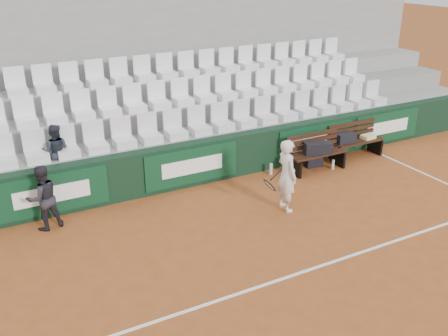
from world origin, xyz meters
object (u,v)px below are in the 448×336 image
(sports_bag_left, at_px, (318,148))
(ball_kid, at_px, (43,198))
(sports_bag_ground, at_px, (313,161))
(tennis_player, at_px, (287,175))
(sports_bag_right, at_px, (346,138))
(water_bottle_near, at_px, (271,169))
(bench_right, at_px, (356,149))
(water_bottle_far, at_px, (333,164))
(spectator_c, at_px, (53,131))
(bench_left, at_px, (317,161))

(sports_bag_left, relative_size, ball_kid, 0.50)
(sports_bag_left, relative_size, sports_bag_ground, 1.56)
(ball_kid, bearing_deg, tennis_player, 148.99)
(tennis_player, bearing_deg, sports_bag_right, 28.42)
(sports_bag_left, xyz_separation_m, sports_bag_right, (1.10, 0.28, -0.02))
(sports_bag_right, distance_m, water_bottle_near, 2.23)
(bench_right, xyz_separation_m, water_bottle_near, (-2.53, 0.09, -0.09))
(sports_bag_right, bearing_deg, water_bottle_far, -150.39)
(sports_bag_left, relative_size, tennis_player, 0.43)
(sports_bag_right, bearing_deg, water_bottle_near, 178.55)
(water_bottle_near, relative_size, spectator_c, 0.24)
(bench_left, height_order, tennis_player, tennis_player)
(bench_right, distance_m, ball_kid, 7.70)
(ball_kid, bearing_deg, sports_bag_right, 167.98)
(sports_bag_left, distance_m, ball_kid, 6.24)
(sports_bag_left, height_order, sports_bag_right, sports_bag_left)
(sports_bag_left, relative_size, water_bottle_far, 2.71)
(water_bottle_far, relative_size, spectator_c, 0.21)
(tennis_player, bearing_deg, water_bottle_far, 28.06)
(water_bottle_far, relative_size, tennis_player, 0.16)
(bench_left, height_order, sports_bag_left, sports_bag_left)
(water_bottle_near, height_order, water_bottle_far, water_bottle_near)
(sports_bag_right, height_order, tennis_player, tennis_player)
(sports_bag_left, distance_m, tennis_player, 2.20)
(bench_left, xyz_separation_m, spectator_c, (-5.79, 1.19, 1.35))
(sports_bag_right, height_order, water_bottle_far, sports_bag_right)
(water_bottle_far, bearing_deg, sports_bag_right, 29.61)
(spectator_c, bearing_deg, sports_bag_ground, -167.36)
(sports_bag_right, bearing_deg, sports_bag_left, -165.73)
(tennis_player, xyz_separation_m, ball_kid, (-4.45, 1.48, -0.11))
(bench_left, bearing_deg, ball_kid, 178.50)
(bench_left, bearing_deg, sports_bag_right, 12.87)
(water_bottle_far, bearing_deg, ball_kid, 177.39)
(water_bottle_far, height_order, spectator_c, spectator_c)
(sports_bag_ground, xyz_separation_m, ball_kid, (-6.35, -0.06, 0.52))
(water_bottle_near, bearing_deg, spectator_c, 169.17)
(water_bottle_far, height_order, ball_kid, ball_kid)
(sports_bag_ground, bearing_deg, ball_kid, -179.42)
(ball_kid, bearing_deg, water_bottle_near, 168.85)
(water_bottle_far, xyz_separation_m, ball_kid, (-6.66, 0.30, 0.52))
(sports_bag_right, height_order, ball_kid, ball_kid)
(ball_kid, bearing_deg, bench_left, 165.88)
(sports_bag_right, bearing_deg, ball_kid, -179.40)
(sports_bag_left, xyz_separation_m, water_bottle_near, (-1.09, 0.33, -0.45))
(sports_bag_left, height_order, sports_bag_ground, sports_bag_left)
(sports_bag_left, height_order, spectator_c, spectator_c)
(sports_bag_right, distance_m, water_bottle_far, 0.89)
(tennis_player, bearing_deg, water_bottle_near, 66.65)
(bench_left, relative_size, tennis_player, 1.00)
(bench_left, xyz_separation_m, tennis_player, (-1.82, -1.32, 0.53))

